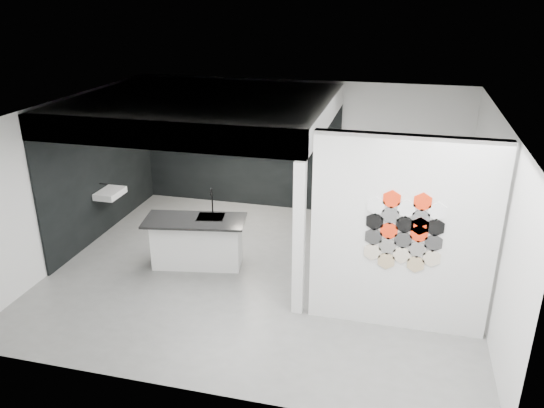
% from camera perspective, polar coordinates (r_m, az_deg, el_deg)
% --- Properties ---
extents(floor, '(7.00, 6.00, 0.01)m').
position_cam_1_polar(floor, '(9.14, -1.07, -7.36)').
color(floor, slate).
extents(partition_panel, '(2.45, 0.15, 2.80)m').
position_cam_1_polar(partition_panel, '(7.36, 13.75, -3.37)').
color(partition_panel, silver).
rests_on(partition_panel, floor).
extents(bay_clad_back, '(4.40, 0.04, 2.35)m').
position_cam_1_polar(bay_clad_back, '(11.66, -3.51, 5.51)').
color(bay_clad_back, black).
rests_on(bay_clad_back, floor).
extents(bay_clad_left, '(0.04, 4.00, 2.35)m').
position_cam_1_polar(bay_clad_left, '(10.83, -17.73, 3.18)').
color(bay_clad_left, black).
rests_on(bay_clad_left, floor).
extents(bulkhead, '(4.40, 4.00, 0.40)m').
position_cam_1_polar(bulkhead, '(9.52, -7.28, 10.16)').
color(bulkhead, silver).
rests_on(bulkhead, corner_column).
extents(corner_column, '(0.16, 0.16, 2.35)m').
position_cam_1_polar(corner_column, '(7.57, 2.91, -3.90)').
color(corner_column, silver).
rests_on(corner_column, floor).
extents(fascia_beam, '(4.40, 0.16, 0.40)m').
position_cam_1_polar(fascia_beam, '(7.81, -12.32, 7.22)').
color(fascia_beam, silver).
rests_on(fascia_beam, corner_column).
extents(wall_basin, '(0.40, 0.60, 0.12)m').
position_cam_1_polar(wall_basin, '(10.66, -17.02, 1.11)').
color(wall_basin, silver).
rests_on(wall_basin, bay_clad_left).
extents(display_shelf, '(3.00, 0.15, 0.04)m').
position_cam_1_polar(display_shelf, '(11.50, -3.21, 5.93)').
color(display_shelf, black).
rests_on(display_shelf, bay_clad_back).
extents(kitchen_island, '(1.81, 1.04, 1.37)m').
position_cam_1_polar(kitchen_island, '(9.25, -8.07, -3.95)').
color(kitchen_island, silver).
rests_on(kitchen_island, floor).
extents(stockpot, '(0.28, 0.28, 0.21)m').
position_cam_1_polar(stockpot, '(11.76, -7.51, 6.76)').
color(stockpot, black).
rests_on(stockpot, display_shelf).
extents(kettle, '(0.22, 0.22, 0.17)m').
position_cam_1_polar(kettle, '(11.19, 2.61, 6.05)').
color(kettle, black).
rests_on(kettle, display_shelf).
extents(glass_bowl, '(0.20, 0.20, 0.11)m').
position_cam_1_polar(glass_bowl, '(11.17, 3.46, 5.84)').
color(glass_bowl, gray).
rests_on(glass_bowl, display_shelf).
extents(glass_vase, '(0.14, 0.14, 0.15)m').
position_cam_1_polar(glass_vase, '(11.16, 3.46, 5.94)').
color(glass_vase, gray).
rests_on(glass_vase, display_shelf).
extents(bottle_dark, '(0.07, 0.07, 0.17)m').
position_cam_1_polar(bottle_dark, '(11.62, -5.49, 6.57)').
color(bottle_dark, black).
rests_on(bottle_dark, display_shelf).
extents(utensil_cup, '(0.10, 0.10, 0.11)m').
position_cam_1_polar(utensil_cup, '(11.67, -6.06, 6.46)').
color(utensil_cup, black).
rests_on(utensil_cup, display_shelf).
extents(hex_tile_cluster, '(1.04, 0.02, 1.16)m').
position_cam_1_polar(hex_tile_cluster, '(7.24, 14.07, -2.93)').
color(hex_tile_cluster, beige).
rests_on(hex_tile_cluster, partition_panel).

